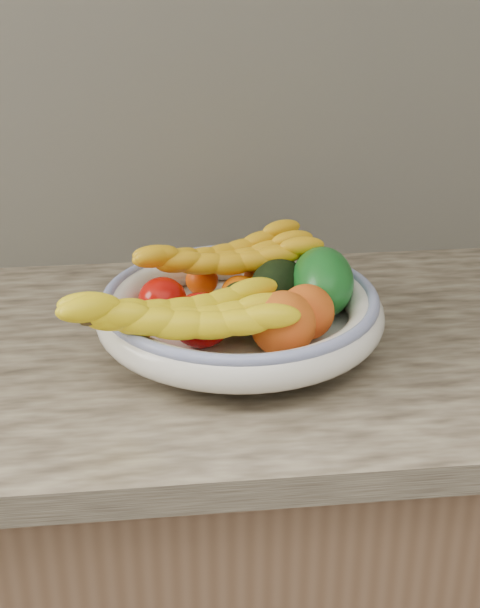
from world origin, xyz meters
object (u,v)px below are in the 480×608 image
Objects in this scene: fruit_bowl at (240,312)px; banana_bunch_front at (178,322)px; green_mango at (322,282)px; banana_bunch_back at (226,262)px.

fruit_bowl is 1.27× the size of banana_bunch_front.
fruit_bowl is 0.12m from green_mango.
banana_bunch_back is 0.92× the size of banana_bunch_front.
banana_bunch_back is (-0.13, 0.06, 0.01)m from green_mango.
fruit_bowl is 0.09m from banana_bunch_back.
green_mango is at bearing -38.18° from banana_bunch_back.
fruit_bowl is at bearing -96.18° from banana_bunch_back.
banana_bunch_back is 0.19m from banana_bunch_front.
fruit_bowl is at bearing -164.80° from green_mango.
green_mango is 0.24m from banana_bunch_front.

